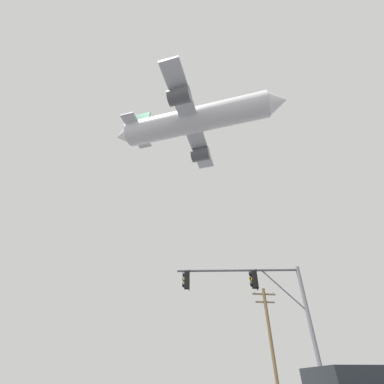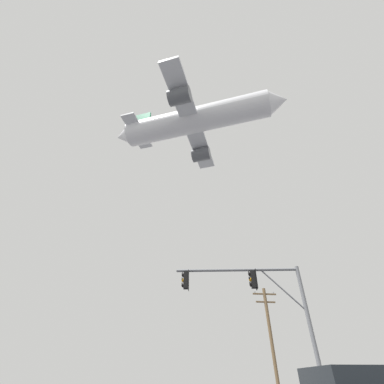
% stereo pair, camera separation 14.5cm
% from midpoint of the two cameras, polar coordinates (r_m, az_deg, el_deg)
% --- Properties ---
extents(signal_pole_near, '(6.66, 1.24, 6.47)m').
position_cam_midpoint_polar(signal_pole_near, '(15.41, 14.25, -20.73)').
color(signal_pole_near, slate).
rests_on(signal_pole_near, ground).
extents(utility_pole, '(2.20, 0.28, 8.45)m').
position_cam_midpoint_polar(utility_pole, '(26.72, 16.52, -27.20)').
color(utility_pole, brown).
rests_on(utility_pole, ground).
extents(airplane, '(29.67, 22.92, 8.37)m').
position_cam_midpoint_polar(airplane, '(48.32, 0.85, 14.93)').
color(airplane, white).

